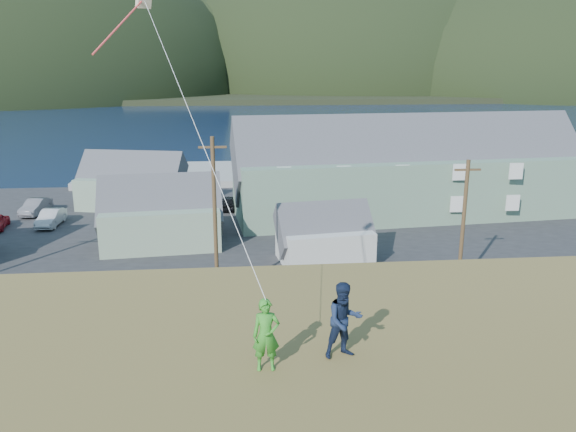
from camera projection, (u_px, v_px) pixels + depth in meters
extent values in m
plane|color=#0A1638|center=(243.00, 309.00, 32.63)|extent=(900.00, 900.00, 0.00)
cube|color=#4C3D19|center=(244.00, 323.00, 30.70)|extent=(110.00, 8.00, 0.10)
cube|color=#28282B|center=(240.00, 227.00, 48.96)|extent=(72.00, 36.00, 0.12)
cube|color=gray|center=(191.00, 174.00, 70.44)|extent=(26.00, 14.00, 0.90)
cube|color=black|center=(235.00, 86.00, 349.67)|extent=(900.00, 320.00, 2.00)
ellipsoid|color=black|center=(200.00, 86.00, 318.79)|extent=(200.00, 180.00, 100.00)
ellipsoid|color=black|center=(360.00, 87.00, 317.15)|extent=(230.00, 207.00, 142.60)
ellipsoid|color=black|center=(564.00, 87.00, 307.66)|extent=(280.00, 252.00, 134.40)
cube|color=slate|center=(408.00, 185.00, 52.34)|extent=(32.59, 12.05, 5.46)
cube|color=#47474C|center=(410.00, 141.00, 51.25)|extent=(33.07, 11.92, 8.93)
cube|color=gray|center=(162.00, 225.00, 43.60)|extent=(9.31, 6.67, 3.13)
cube|color=#47474C|center=(160.00, 196.00, 42.99)|extent=(9.79, 6.53, 5.67)
cube|color=beige|center=(324.00, 245.00, 39.84)|extent=(6.72, 5.22, 2.47)
cube|color=#47474C|center=(325.00, 220.00, 39.36)|extent=(7.22, 5.30, 4.42)
cube|color=slate|center=(133.00, 191.00, 55.44)|extent=(10.64, 7.79, 3.07)
cube|color=#47474C|center=(131.00, 167.00, 54.82)|extent=(11.12, 7.86, 5.71)
cylinder|color=#47331E|center=(215.00, 220.00, 32.64)|extent=(0.24, 0.24, 9.73)
cylinder|color=#47331E|center=(463.00, 226.00, 34.17)|extent=(0.24, 0.24, 8.18)
imported|color=navy|center=(259.00, 201.00, 54.58)|extent=(2.07, 4.93, 1.58)
imported|color=black|center=(229.00, 202.00, 54.62)|extent=(1.80, 3.95, 1.31)
imported|color=#B2B1B6|center=(51.00, 218.00, 48.97)|extent=(1.62, 4.34, 1.42)
imported|color=#BABABA|center=(146.00, 214.00, 49.86)|extent=(2.99, 5.78, 1.56)
imported|color=black|center=(188.00, 216.00, 49.45)|extent=(2.36, 5.05, 1.43)
imported|color=white|center=(145.00, 203.00, 54.19)|extent=(2.50, 5.09, 1.42)
imported|color=slate|center=(36.00, 207.00, 52.75)|extent=(1.98, 4.48, 1.43)
imported|color=#318A25|center=(266.00, 335.00, 12.21)|extent=(0.60, 0.40, 1.65)
imported|color=#16213D|center=(344.00, 320.00, 12.73)|extent=(1.01, 0.86, 1.80)
cylinder|color=#FF4843|center=(120.00, 25.00, 17.35)|extent=(0.06, 0.06, 3.31)
cylinder|color=white|center=(192.00, 118.00, 15.18)|extent=(0.02, 0.02, 11.76)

